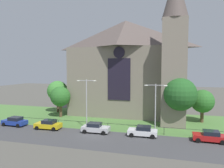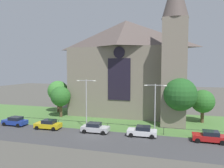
% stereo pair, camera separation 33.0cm
% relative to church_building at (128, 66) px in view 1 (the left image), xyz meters
% --- Properties ---
extents(ground, '(160.00, 160.00, 0.00)m').
position_rel_church_building_xyz_m(ground, '(-2.10, -5.61, -10.27)').
color(ground, '#56544C').
extents(road_asphalt, '(120.00, 8.00, 0.01)m').
position_rel_church_building_xyz_m(road_asphalt, '(-2.10, -17.61, -10.27)').
color(road_asphalt, '#424244').
rests_on(road_asphalt, ground).
extents(grass_verge, '(120.00, 20.00, 0.01)m').
position_rel_church_building_xyz_m(grass_verge, '(-2.10, -7.61, -10.27)').
color(grass_verge, '#517F3D').
rests_on(grass_verge, ground).
extents(church_building, '(23.20, 16.20, 26.00)m').
position_rel_church_building_xyz_m(church_building, '(0.00, 0.00, 0.00)').
color(church_building, gray).
rests_on(church_building, ground).
extents(iron_railing, '(34.79, 0.07, 1.13)m').
position_rel_church_building_xyz_m(iron_railing, '(-0.77, -13.11, -9.29)').
color(iron_railing, black).
rests_on(iron_railing, ground).
extents(tree_left_far, '(4.52, 4.52, 7.03)m').
position_rel_church_building_xyz_m(tree_left_far, '(-15.48, -2.67, -5.52)').
color(tree_left_far, brown).
rests_on(tree_left_far, ground).
extents(tree_right_near, '(5.34, 5.34, 8.29)m').
position_rel_church_building_xyz_m(tree_right_near, '(10.24, -8.94, -4.69)').
color(tree_right_near, '#423021').
rests_on(tree_right_near, ground).
extents(tree_left_near, '(4.00, 4.00, 6.16)m').
position_rel_church_building_xyz_m(tree_left_near, '(-12.58, -6.67, -6.15)').
color(tree_left_near, brown).
rests_on(tree_left_near, ground).
extents(tree_right_far, '(4.15, 4.15, 5.96)m').
position_rel_church_building_xyz_m(tree_right_far, '(14.34, -3.88, -6.42)').
color(tree_right_far, brown).
rests_on(tree_right_far, ground).
extents(streetlamp_near, '(3.37, 0.26, 8.05)m').
position_rel_church_building_xyz_m(streetlamp_near, '(-4.30, -13.21, -5.13)').
color(streetlamp_near, '#B2B2B7').
rests_on(streetlamp_near, ground).
extents(streetlamp_far, '(3.37, 0.26, 7.53)m').
position_rel_church_building_xyz_m(streetlamp_far, '(6.59, -13.21, -5.42)').
color(streetlamp_far, '#B2B2B7').
rests_on(streetlamp_far, ground).
extents(parked_car_blue, '(4.28, 2.18, 1.51)m').
position_rel_church_building_xyz_m(parked_car_blue, '(-16.90, -14.68, -9.53)').
color(parked_car_blue, '#1E3899').
rests_on(parked_car_blue, ground).
extents(parked_car_yellow, '(4.25, 2.12, 1.51)m').
position_rel_church_building_xyz_m(parked_car_yellow, '(-10.23, -14.98, -9.53)').
color(parked_car_yellow, gold).
rests_on(parked_car_yellow, ground).
extents(parked_car_silver, '(4.23, 2.09, 1.51)m').
position_rel_church_building_xyz_m(parked_car_silver, '(-2.24, -14.78, -9.53)').
color(parked_car_silver, '#B7B7BC').
rests_on(parked_car_silver, ground).
extents(parked_car_white, '(4.24, 2.11, 1.51)m').
position_rel_church_building_xyz_m(parked_car_white, '(4.96, -14.63, -9.53)').
color(parked_car_white, silver).
rests_on(parked_car_white, ground).
extents(parked_car_red, '(4.24, 2.09, 1.51)m').
position_rel_church_building_xyz_m(parked_car_red, '(13.87, -14.60, -9.53)').
color(parked_car_red, '#B21919').
rests_on(parked_car_red, ground).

